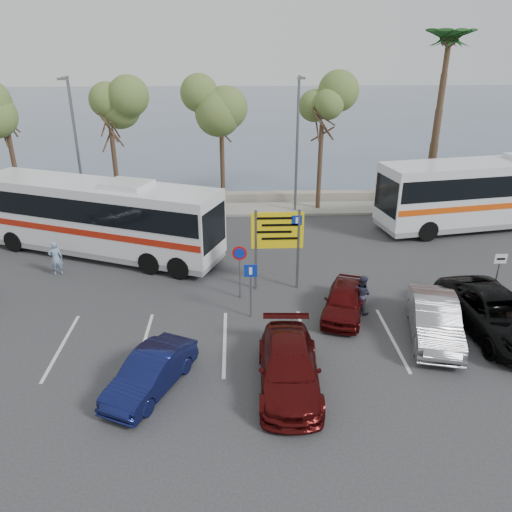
{
  "coord_description": "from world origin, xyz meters",
  "views": [
    {
      "loc": [
        -0.71,
        -16.23,
        10.04
      ],
      "look_at": [
        0.1,
        3.0,
        1.63
      ],
      "focal_mm": 35.0,
      "sensor_mm": 36.0,
      "label": 1
    }
  ],
  "objects_px": {
    "car_silver_b": "(434,319)",
    "pedestrian_near": "(56,258)",
    "car_red": "(345,300)",
    "pedestrian_far": "(362,294)",
    "car_blue": "(151,373)",
    "street_lamp_right": "(297,139)",
    "coach_bus_right": "(492,195)",
    "street_lamp_left": "(76,140)",
    "direction_sign": "(277,236)",
    "car_maroon": "(289,368)",
    "suv_black": "(497,314)",
    "coach_bus_left": "(98,220)"
  },
  "relations": [
    {
      "from": "car_red",
      "to": "car_maroon",
      "type": "bearing_deg",
      "value": -102.14
    },
    {
      "from": "pedestrian_far",
      "to": "car_blue",
      "type": "bearing_deg",
      "value": 79.78
    },
    {
      "from": "coach_bus_right",
      "to": "car_maroon",
      "type": "height_order",
      "value": "coach_bus_right"
    },
    {
      "from": "coach_bus_left",
      "to": "car_blue",
      "type": "xyz_separation_m",
      "value": [
        4.1,
        -10.87,
        -1.21
      ]
    },
    {
      "from": "car_silver_b",
      "to": "pedestrian_near",
      "type": "height_order",
      "value": "pedestrian_near"
    },
    {
      "from": "car_maroon",
      "to": "coach_bus_right",
      "type": "bearing_deg",
      "value": 49.89
    },
    {
      "from": "coach_bus_right",
      "to": "car_maroon",
      "type": "bearing_deg",
      "value": -132.86
    },
    {
      "from": "car_silver_b",
      "to": "pedestrian_far",
      "type": "relative_size",
      "value": 2.81
    },
    {
      "from": "car_silver_b",
      "to": "street_lamp_left",
      "type": "bearing_deg",
      "value": 151.8
    },
    {
      "from": "street_lamp_right",
      "to": "direction_sign",
      "type": "bearing_deg",
      "value": -100.94
    },
    {
      "from": "car_blue",
      "to": "coach_bus_right",
      "type": "bearing_deg",
      "value": 64.16
    },
    {
      "from": "car_blue",
      "to": "pedestrian_far",
      "type": "height_order",
      "value": "pedestrian_far"
    },
    {
      "from": "car_blue",
      "to": "car_silver_b",
      "type": "bearing_deg",
      "value": 39.84
    },
    {
      "from": "street_lamp_left",
      "to": "street_lamp_right",
      "type": "distance_m",
      "value": 13.0
    },
    {
      "from": "street_lamp_left",
      "to": "car_silver_b",
      "type": "distance_m",
      "value": 22.18
    },
    {
      "from": "street_lamp_left",
      "to": "car_silver_b",
      "type": "xyz_separation_m",
      "value": [
        16.39,
        -14.44,
        -3.86
      ]
    },
    {
      "from": "street_lamp_left",
      "to": "street_lamp_right",
      "type": "bearing_deg",
      "value": 0.0
    },
    {
      "from": "car_silver_b",
      "to": "pedestrian_near",
      "type": "xyz_separation_m",
      "value": [
        -15.39,
        5.92,
        0.08
      ]
    },
    {
      "from": "coach_bus_left",
      "to": "pedestrian_near",
      "type": "height_order",
      "value": "coach_bus_left"
    },
    {
      "from": "street_lamp_left",
      "to": "street_lamp_right",
      "type": "xyz_separation_m",
      "value": [
        13.0,
        0.0,
        0.0
      ]
    },
    {
      "from": "car_blue",
      "to": "car_maroon",
      "type": "xyz_separation_m",
      "value": [
        4.28,
        0.0,
        0.06
      ]
    },
    {
      "from": "coach_bus_left",
      "to": "suv_black",
      "type": "relative_size",
      "value": 2.29
    },
    {
      "from": "pedestrian_near",
      "to": "car_blue",
      "type": "bearing_deg",
      "value": 102.95
    },
    {
      "from": "car_blue",
      "to": "car_red",
      "type": "xyz_separation_m",
      "value": [
        6.92,
        4.33,
        0.02
      ]
    },
    {
      "from": "car_blue",
      "to": "car_silver_b",
      "type": "relative_size",
      "value": 0.83
    },
    {
      "from": "street_lamp_left",
      "to": "pedestrian_far",
      "type": "bearing_deg",
      "value": -41.41
    },
    {
      "from": "car_maroon",
      "to": "pedestrian_near",
      "type": "bearing_deg",
      "value": 141.95
    },
    {
      "from": "coach_bus_left",
      "to": "pedestrian_far",
      "type": "bearing_deg",
      "value": -28.51
    },
    {
      "from": "coach_bus_left",
      "to": "coach_bus_right",
      "type": "distance_m",
      "value": 21.6
    },
    {
      "from": "car_silver_b",
      "to": "pedestrian_far",
      "type": "distance_m",
      "value": 2.92
    },
    {
      "from": "car_red",
      "to": "pedestrian_near",
      "type": "distance_m",
      "value": 13.18
    },
    {
      "from": "pedestrian_far",
      "to": "pedestrian_near",
      "type": "bearing_deg",
      "value": 32.35
    },
    {
      "from": "coach_bus_left",
      "to": "pedestrian_far",
      "type": "height_order",
      "value": "coach_bus_left"
    },
    {
      "from": "street_lamp_right",
      "to": "car_red",
      "type": "bearing_deg",
      "value": -87.74
    },
    {
      "from": "car_red",
      "to": "suv_black",
      "type": "bearing_deg",
      "value": 3.16
    },
    {
      "from": "car_blue",
      "to": "pedestrian_near",
      "type": "bearing_deg",
      "value": 148.38
    },
    {
      "from": "coach_bus_left",
      "to": "car_red",
      "type": "xyz_separation_m",
      "value": [
        11.03,
        -6.54,
        -1.19
      ]
    },
    {
      "from": "direction_sign",
      "to": "coach_bus_right",
      "type": "height_order",
      "value": "coach_bus_right"
    },
    {
      "from": "coach_bus_right",
      "to": "suv_black",
      "type": "bearing_deg",
      "value": -114.26
    },
    {
      "from": "street_lamp_left",
      "to": "suv_black",
      "type": "height_order",
      "value": "street_lamp_left"
    },
    {
      "from": "pedestrian_far",
      "to": "car_maroon",
      "type": "bearing_deg",
      "value": 102.6
    },
    {
      "from": "street_lamp_right",
      "to": "car_blue",
      "type": "relative_size",
      "value": 2.15
    },
    {
      "from": "street_lamp_left",
      "to": "pedestrian_far",
      "type": "xyz_separation_m",
      "value": [
        14.2,
        -12.52,
        -3.8
      ]
    },
    {
      "from": "street_lamp_left",
      "to": "direction_sign",
      "type": "height_order",
      "value": "street_lamp_left"
    },
    {
      "from": "street_lamp_left",
      "to": "car_silver_b",
      "type": "height_order",
      "value": "street_lamp_left"
    },
    {
      "from": "suv_black",
      "to": "pedestrian_near",
      "type": "distance_m",
      "value": 18.68
    },
    {
      "from": "pedestrian_far",
      "to": "street_lamp_left",
      "type": "bearing_deg",
      "value": 7.81
    },
    {
      "from": "car_silver_b",
      "to": "car_blue",
      "type": "bearing_deg",
      "value": -152.1
    },
    {
      "from": "car_red",
      "to": "car_silver_b",
      "type": "distance_m",
      "value": 3.38
    },
    {
      "from": "coach_bus_right",
      "to": "car_blue",
      "type": "xyz_separation_m",
      "value": [
        -17.26,
        -14.0,
        -1.28
      ]
    }
  ]
}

